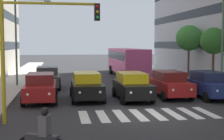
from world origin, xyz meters
TOP-DOWN VIEW (x-y plane):
  - ground_plane at (0.00, 0.00)m, footprint 180.00×180.00m
  - crosswalk_markings at (0.00, 0.00)m, footprint 6.75×2.80m
  - car_0 at (-5.32, -4.19)m, footprint 2.02×4.44m
  - car_1 at (-2.90, -4.93)m, footprint 2.02×4.44m
  - car_2 at (-0.20, -4.30)m, footprint 2.02×4.44m
  - car_3 at (2.62, -4.79)m, footprint 2.02×4.44m
  - car_4 at (5.45, -4.57)m, footprint 2.02×4.44m
  - car_row2_0 at (5.23, -10.54)m, footprint 2.02×4.44m
  - bus_behind_traffic at (-2.90, -18.63)m, footprint 2.78×10.50m
  - motorcycle_with_rider at (4.84, 5.35)m, footprint 1.57×0.84m
  - traffic_light_gantry at (5.49, 0.84)m, footprint 4.34×0.36m
  - street_lamp_left at (-7.25, -7.12)m, footprint 3.02×0.28m
  - street_lamp_right at (7.26, -11.74)m, footprint 2.91×0.28m
  - street_tree_1 at (-8.36, -9.79)m, footprint 2.23×2.23m
  - street_tree_2 at (-8.74, -15.91)m, footprint 2.63×2.63m

SIDE VIEW (x-z plane):
  - ground_plane at x=0.00m, z-range 0.00..0.00m
  - crosswalk_markings at x=0.00m, z-range 0.00..0.01m
  - motorcycle_with_rider at x=4.84m, z-range -0.14..1.43m
  - car_0 at x=-5.32m, z-range 0.03..1.75m
  - car_1 at x=-2.90m, z-range 0.03..1.75m
  - car_2 at x=-0.20m, z-range 0.03..1.75m
  - car_3 at x=2.62m, z-range 0.03..1.75m
  - car_4 at x=5.45m, z-range 0.03..1.75m
  - car_row2_0 at x=5.23m, z-range 0.03..1.75m
  - bus_behind_traffic at x=-2.90m, z-range 0.36..3.36m
  - traffic_light_gantry at x=5.49m, z-range 0.95..6.45m
  - street_tree_1 at x=-8.36m, z-range 1.38..6.13m
  - street_tree_2 at x=-8.74m, z-range 1.46..6.75m
  - street_lamp_right at x=7.26m, z-range 0.95..8.04m
  - street_lamp_left at x=-7.25m, z-range 0.97..8.35m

